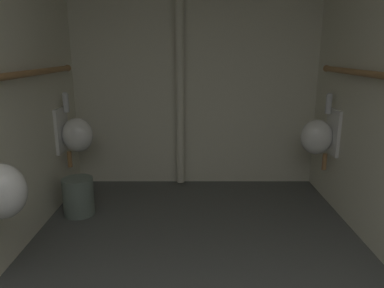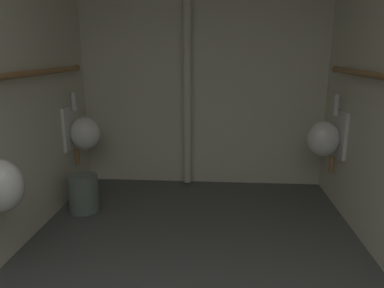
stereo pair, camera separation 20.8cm
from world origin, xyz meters
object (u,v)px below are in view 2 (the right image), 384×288
Objects in this scene: standpipe_back_wall at (187,62)px; waste_bin at (84,193)px; urinal_right_mid at (326,138)px; urinal_left_far at (83,132)px.

standpipe_back_wall reaches higher than waste_bin.
urinal_right_mid is 2.15× the size of waste_bin.
urinal_left_far and urinal_right_mid have the same top height.
urinal_right_mid is (2.38, -0.08, 0.00)m from urinal_left_far.
standpipe_back_wall is at bearing 40.90° from waste_bin.
standpipe_back_wall is (1.02, 0.43, 0.68)m from urinal_left_far.
standpipe_back_wall is 7.65× the size of waste_bin.
urinal_right_mid is 0.28× the size of standpipe_back_wall.
urinal_left_far is 0.28× the size of standpipe_back_wall.
waste_bin is (-0.92, -0.80, -1.19)m from standpipe_back_wall.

